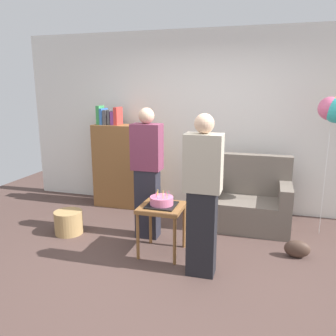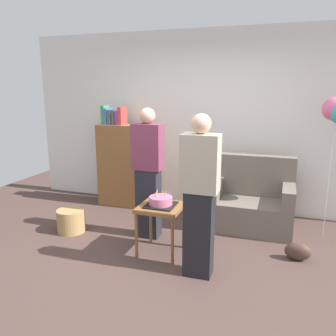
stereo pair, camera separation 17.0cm
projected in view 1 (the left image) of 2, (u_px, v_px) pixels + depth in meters
The scene contains 11 objects.
ground_plane at pixel (169, 267), 3.64m from camera, with size 8.00×8.00×0.00m, color #4C3833.
wall_back at pixel (207, 122), 5.24m from camera, with size 6.00×0.10×2.70m, color silver.
couch at pixel (248, 202), 4.66m from camera, with size 1.10×0.70×0.96m.
bookshelf at pixel (120, 164), 5.41m from camera, with size 0.80×0.36×1.59m.
side_table at pixel (162, 213), 3.84m from camera, with size 0.48×0.48×0.57m.
birthday_cake at pixel (162, 202), 3.81m from camera, with size 0.32×0.32×0.17m.
person_blowing_candles at pixel (147, 173), 4.21m from camera, with size 0.36×0.22×1.63m.
person_holding_cake at pixel (203, 196), 3.33m from camera, with size 0.36×0.22×1.63m.
wicker_basket at pixel (69, 222), 4.45m from camera, with size 0.36×0.36×0.30m, color #A88451.
handbag at pixel (297, 249), 3.83m from camera, with size 0.28×0.14×0.20m, color #473328.
balloon_bunch at pixel (336, 109), 4.13m from camera, with size 0.41×0.33×1.78m.
Camera 1 is at (0.92, -3.17, 1.86)m, focal length 36.60 mm.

